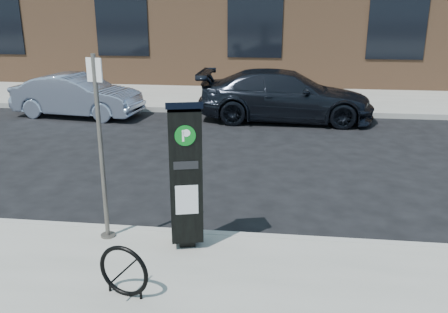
% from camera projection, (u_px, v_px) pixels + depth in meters
% --- Properties ---
extents(ground, '(120.00, 120.00, 0.00)m').
position_uv_depth(ground, '(199.00, 241.00, 6.62)').
color(ground, black).
rests_on(ground, ground).
extents(sidewalk_far, '(60.00, 12.00, 0.15)m').
position_uv_depth(sidewalk_far, '(257.00, 81.00, 19.82)').
color(sidewalk_far, gray).
rests_on(sidewalk_far, ground).
extents(curb_near, '(60.00, 0.12, 0.16)m').
position_uv_depth(curb_near, '(199.00, 237.00, 6.58)').
color(curb_near, '#9E9B93').
rests_on(curb_near, ground).
extents(curb_far, '(60.00, 0.12, 0.16)m').
position_uv_depth(curb_far, '(245.00, 112.00, 14.17)').
color(curb_far, '#9E9B93').
rests_on(curb_far, ground).
extents(parking_kiosk, '(0.52, 0.49, 1.93)m').
position_uv_depth(parking_kiosk, '(186.00, 173.00, 5.92)').
color(parking_kiosk, black).
rests_on(parking_kiosk, sidewalk_near).
extents(sign_pole, '(0.21, 0.20, 2.44)m').
position_uv_depth(sign_pole, '(101.00, 151.00, 6.06)').
color(sign_pole, '#615B56').
rests_on(sign_pole, sidewalk_near).
extents(bike_rack, '(0.59, 0.20, 0.60)m').
position_uv_depth(bike_rack, '(124.00, 271.00, 5.05)').
color(bike_rack, black).
rests_on(bike_rack, sidewalk_near).
extents(car_silver, '(3.85, 1.72, 1.23)m').
position_uv_depth(car_silver, '(77.00, 96.00, 13.75)').
color(car_silver, '#8C98B2').
rests_on(car_silver, ground).
extents(car_dark, '(4.87, 2.03, 1.41)m').
position_uv_depth(car_dark, '(285.00, 96.00, 13.26)').
color(car_dark, black).
rests_on(car_dark, ground).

